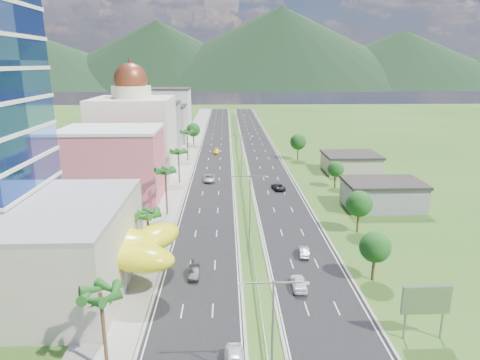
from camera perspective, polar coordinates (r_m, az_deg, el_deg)
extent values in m
plane|color=#2D5119|center=(64.15, 1.82, -11.19)|extent=(500.00, 500.00, 0.00)
cube|color=black|center=(150.06, -3.26, 4.32)|extent=(11.00, 260.00, 0.04)
cube|color=black|center=(150.45, 2.48, 4.36)|extent=(11.00, 260.00, 0.04)
cube|color=gray|center=(150.58, -6.88, 4.29)|extent=(7.00, 260.00, 0.12)
cube|color=gray|center=(132.32, -0.18, 3.12)|extent=(0.08, 216.00, 0.28)
cube|color=gray|center=(233.01, -0.95, 8.37)|extent=(0.10, 0.12, 0.70)
cylinder|color=gray|center=(39.90, 4.33, -20.18)|extent=(0.20, 0.20, 11.00)
cube|color=gray|center=(36.95, 2.21, -13.56)|extent=(2.88, 0.12, 0.12)
cube|color=gray|center=(37.25, 6.76, -13.41)|extent=(2.88, 0.12, 0.12)
cube|color=silver|center=(36.94, 0.17, -13.74)|extent=(0.60, 0.25, 0.18)
cube|color=silver|center=(37.51, 8.74, -13.45)|extent=(0.60, 0.25, 0.18)
cylinder|color=gray|center=(71.24, 1.34, -3.62)|extent=(0.20, 0.20, 11.00)
cube|color=gray|center=(69.63, 0.18, 0.49)|extent=(2.88, 0.12, 0.12)
cube|color=gray|center=(69.79, 2.55, 0.51)|extent=(2.88, 0.12, 0.12)
cube|color=silver|center=(69.62, -0.87, 0.40)|extent=(0.60, 0.25, 0.18)
cube|color=silver|center=(69.93, 3.59, 0.44)|extent=(0.60, 0.25, 0.18)
cylinder|color=gray|center=(109.80, 0.17, 3.17)|extent=(0.20, 0.20, 11.00)
cube|color=gray|center=(108.76, -0.59, 5.90)|extent=(2.88, 0.12, 0.12)
cube|color=gray|center=(108.86, 0.93, 5.91)|extent=(2.88, 0.12, 0.12)
cube|color=silver|center=(108.75, -1.27, 5.84)|extent=(0.60, 0.25, 0.18)
cube|color=silver|center=(108.95, 1.61, 5.86)|extent=(0.60, 0.25, 0.18)
cylinder|color=gray|center=(154.06, -0.44, 6.71)|extent=(0.20, 0.20, 11.00)
cube|color=gray|center=(153.32, -0.99, 8.66)|extent=(2.88, 0.12, 0.12)
cube|color=gray|center=(153.39, 0.10, 8.67)|extent=(2.88, 0.12, 0.12)
cube|color=silver|center=(153.32, -1.47, 8.62)|extent=(0.60, 0.25, 0.18)
cube|color=silver|center=(153.45, 0.58, 8.63)|extent=(0.60, 0.25, 0.18)
cylinder|color=gray|center=(198.65, -0.78, 8.66)|extent=(0.20, 0.20, 11.00)
cube|color=gray|center=(198.08, -1.21, 10.18)|extent=(2.88, 0.12, 0.12)
cube|color=gray|center=(198.13, -0.36, 10.18)|extent=(2.88, 0.12, 0.12)
cube|color=silver|center=(198.07, -1.58, 10.14)|extent=(0.60, 0.25, 0.18)
cube|color=silver|center=(198.18, 0.01, 10.15)|extent=(0.60, 0.25, 0.18)
cube|color=#A29B85|center=(62.87, -28.60, -8.25)|extent=(30.00, 24.00, 11.00)
cylinder|color=gray|center=(64.56, -20.18, -10.05)|extent=(0.50, 0.50, 4.00)
cylinder|color=gray|center=(58.38, -15.01, -12.39)|extent=(0.50, 0.50, 4.00)
cylinder|color=gray|center=(56.89, -19.72, -13.58)|extent=(0.50, 0.50, 4.00)
cylinder|color=gray|center=(62.35, -12.17, -10.34)|extent=(0.50, 0.50, 4.00)
cube|color=#D85865|center=(94.84, -16.59, 1.81)|extent=(20.00, 15.00, 15.00)
cube|color=beige|center=(116.32, -13.91, 5.67)|extent=(20.00, 20.00, 20.00)
cylinder|color=beige|center=(115.03, -14.28, 11.32)|extent=(10.00, 10.00, 3.00)
sphere|color=brown|center=(114.89, -14.38, 12.81)|extent=(8.40, 8.40, 8.40)
cube|color=gray|center=(140.71, -11.41, 6.61)|extent=(16.00, 15.00, 16.00)
cube|color=#A29B85|center=(162.44, -10.15, 7.27)|extent=(16.00, 15.00, 13.00)
cube|color=silver|center=(184.76, -9.20, 9.05)|extent=(16.00, 15.00, 18.00)
cylinder|color=gray|center=(51.29, 21.09, -17.64)|extent=(0.24, 0.24, 3.20)
cylinder|color=gray|center=(52.89, 25.26, -17.05)|extent=(0.24, 0.24, 3.20)
cube|color=#D85919|center=(50.56, 23.58, -14.46)|extent=(5.20, 0.35, 3.20)
cube|color=gray|center=(92.02, 18.48, -1.98)|extent=(15.00, 10.00, 5.00)
cube|color=#A29B85|center=(120.21, 14.53, 2.14)|extent=(14.00, 12.00, 4.40)
cylinder|color=#47301C|center=(44.42, -17.67, -18.80)|extent=(0.36, 0.36, 8.50)
cylinder|color=#47301C|center=(65.32, -12.09, -7.43)|extent=(0.36, 0.36, 7.50)
cylinder|color=#47301C|center=(83.66, -9.80, -1.66)|extent=(0.36, 0.36, 9.00)
cylinder|color=#47301C|center=(105.82, -8.15, 1.72)|extent=(0.36, 0.36, 8.00)
cylinder|color=#47301C|center=(130.06, -7.01, 4.49)|extent=(0.36, 0.36, 8.80)
cylinder|color=#47301C|center=(154.93, -6.20, 5.52)|extent=(0.40, 0.40, 4.90)
sphere|color=#1C5219|center=(154.43, -6.24, 6.67)|extent=(4.90, 4.90, 4.90)
cylinder|color=#47301C|center=(61.90, 17.37, -10.81)|extent=(0.40, 0.40, 4.20)
sphere|color=#1C5219|center=(60.80, 17.57, -8.52)|extent=(4.20, 4.20, 4.20)
cylinder|color=#47301C|center=(77.57, 15.45, -5.12)|extent=(0.40, 0.40, 4.55)
sphere|color=#1C5219|center=(76.62, 15.60, -3.06)|extent=(4.55, 4.55, 4.55)
cylinder|color=#47301C|center=(104.14, 12.56, 0.10)|extent=(0.40, 0.40, 3.85)
sphere|color=#1C5219|center=(103.53, 12.64, 1.42)|extent=(3.85, 3.85, 3.85)
cylinder|color=#47301C|center=(131.76, 7.71, 3.74)|extent=(0.40, 0.40, 4.90)
sphere|color=#1C5219|center=(131.17, 7.76, 5.09)|extent=(4.90, 4.90, 4.90)
imported|color=black|center=(60.80, -6.14, -12.12)|extent=(1.51, 4.08, 1.33)
imported|color=#A0A3A8|center=(107.09, -4.10, 0.26)|extent=(2.74, 5.88, 1.63)
imported|color=yellow|center=(140.10, -3.16, 3.84)|extent=(2.14, 4.97, 1.42)
imported|color=white|center=(58.15, 7.84, -13.40)|extent=(1.98, 4.66, 1.57)
imported|color=#AFB1B7|center=(67.25, 8.48, -9.39)|extent=(1.77, 4.13, 1.32)
imported|color=black|center=(100.24, 5.11, -0.88)|extent=(3.15, 5.41, 1.42)
imported|color=black|center=(64.37, -6.31, -10.62)|extent=(0.64, 1.71, 1.07)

